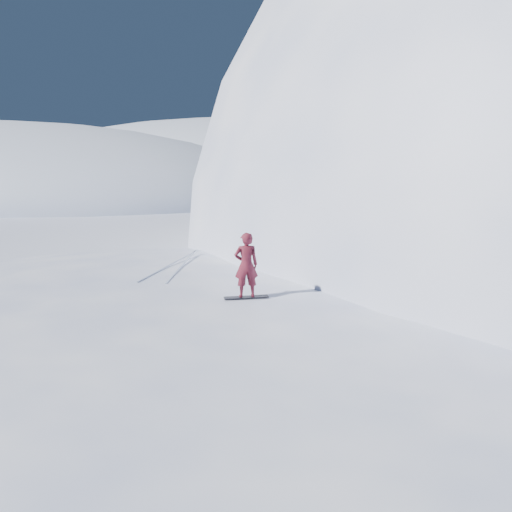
{
  "coord_description": "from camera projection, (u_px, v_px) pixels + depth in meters",
  "views": [
    {
      "loc": [
        7.42,
        -11.0,
        6.48
      ],
      "look_at": [
        3.14,
        2.74,
        3.5
      ],
      "focal_mm": 32.0,
      "sensor_mm": 36.0,
      "label": 1
    }
  ],
  "objects": [
    {
      "name": "ground",
      "position": [
        130.0,
        381.0,
        13.75
      ],
      "size": [
        400.0,
        400.0,
        0.0
      ],
      "primitive_type": "plane",
      "color": "white",
      "rests_on": "ground"
    },
    {
      "name": "near_ridge",
      "position": [
        201.0,
        347.0,
        16.27
      ],
      "size": [
        36.0,
        28.0,
        4.8
      ],
      "primitive_type": "ellipsoid",
      "color": "white",
      "rests_on": "ground"
    },
    {
      "name": "peak_shoulder",
      "position": [
        436.0,
        264.0,
        29.54
      ],
      "size": [
        28.0,
        24.0,
        18.0
      ],
      "primitive_type": "ellipsoid",
      "color": "white",
      "rests_on": "ground"
    },
    {
      "name": "far_ridge_c",
      "position": [
        223.0,
        185.0,
        128.25
      ],
      "size": [
        140.0,
        90.0,
        36.0
      ],
      "primitive_type": "ellipsoid",
      "color": "white",
      "rests_on": "ground"
    },
    {
      "name": "wind_bumps",
      "position": [
        150.0,
        351.0,
        15.9
      ],
      "size": [
        16.0,
        14.4,
        1.0
      ],
      "color": "white",
      "rests_on": "ground"
    },
    {
      "name": "snowboard",
      "position": [
        246.0,
        297.0,
        13.98
      ],
      "size": [
        1.34,
        0.86,
        0.02
      ],
      "primitive_type": "cube",
      "rotation": [
        0.0,
        0.0,
        0.48
      ],
      "color": "black",
      "rests_on": "near_ridge"
    },
    {
      "name": "snowboarder",
      "position": [
        246.0,
        265.0,
        13.78
      ],
      "size": [
        0.86,
        0.76,
        1.99
      ],
      "primitive_type": "imported",
      "rotation": [
        0.0,
        0.0,
        3.62
      ],
      "color": "maroon",
      "rests_on": "snowboard"
    },
    {
      "name": "board_tracks",
      "position": [
        178.0,
        263.0,
        18.55
      ],
      "size": [
        1.61,
        5.99,
        0.04
      ],
      "color": "silver",
      "rests_on": "ground"
    }
  ]
}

